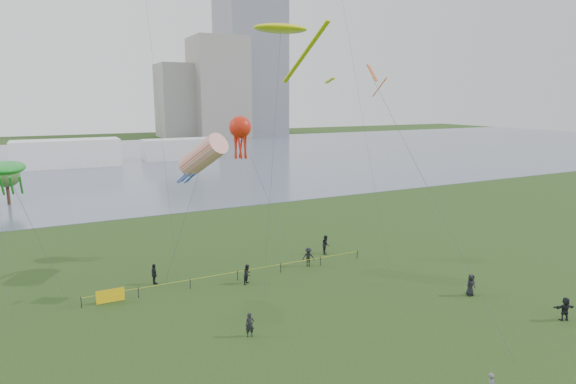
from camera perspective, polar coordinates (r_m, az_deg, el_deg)
name	(u,v)px	position (r m, az deg, el deg)	size (l,w,h in m)	color
ground_plane	(363,352)	(30.57, 8.90, -18.22)	(400.00, 400.00, 0.00)	#1A3210
lake	(121,161)	(123.44, -19.15, 3.49)	(400.00, 120.00, 0.08)	slate
building_mid	(218,88)	(193.70, -8.25, 12.12)	(20.00, 20.00, 38.00)	gray
building_low	(180,101)	(195.46, -12.74, 10.49)	(16.00, 18.00, 28.00)	gray
pavilion_left	(67,153)	(117.18, -24.73, 4.19)	(22.00, 8.00, 6.00)	white
pavilion_right	(180,149)	(123.80, -12.65, 5.01)	(18.00, 7.00, 5.00)	silver
fence	(163,287)	(39.15, -14.57, -10.80)	(24.07, 0.07, 1.05)	black
spectator_a	(248,274)	(39.85, -4.82, -9.67)	(0.79, 0.62, 1.63)	black
spectator_b	(308,257)	(43.63, 2.43, -7.71)	(1.12, 0.64, 1.74)	black
spectator_c	(154,274)	(41.01, -15.57, -9.37)	(1.02, 0.42, 1.73)	black
spectator_d	(471,285)	(40.02, 20.84, -10.25)	(0.83, 0.54, 1.69)	black
spectator_e	(565,309)	(38.53, 29.99, -11.91)	(1.52, 0.48, 1.64)	black
spectator_f	(250,325)	(31.64, -4.54, -15.44)	(0.57, 0.38, 1.58)	black
spectator_g	(326,245)	(47.15, 4.50, -6.23)	(0.89, 0.70, 1.84)	black
kite_stingray	(281,29)	(42.42, -0.79, 18.70)	(6.98, 9.98, 21.01)	#3F3F42
kite_windsock	(203,155)	(40.50, -10.06, 4.28)	(5.56, 5.20, 12.20)	#3F3F42
kite_creature	(6,168)	(38.37, -30.41, 2.44)	(4.43, 4.69, 10.61)	#3F3F42
kite_octopus	(240,128)	(44.44, -5.69, 7.54)	(2.62, 10.42, 13.34)	#3F3F42
kite_delta	(379,87)	(35.32, 10.78, 12.11)	(2.42, 12.96, 17.25)	#3F3F42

